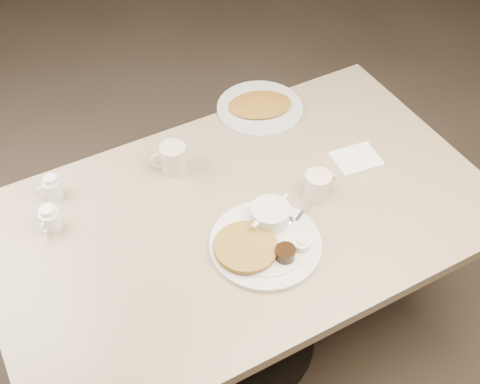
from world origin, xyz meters
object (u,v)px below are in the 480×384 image
coffee_mug_near (318,185)px  hash_plate (260,107)px  creamer_left (50,219)px  main_plate (264,238)px  diner_table (243,247)px  creamer_right (52,188)px  coffee_mug_far (173,159)px

coffee_mug_near → hash_plate: size_ratio=0.29×
creamer_left → hash_plate: bearing=12.1°
main_plate → creamer_left: 0.62m
diner_table → creamer_left: (-0.52, 0.22, 0.21)m
main_plate → creamer_right: creamer_right is taller
coffee_mug_near → diner_table: bearing=167.8°
coffee_mug_near → creamer_left: coffee_mug_near is taller
hash_plate → creamer_right: bearing=-175.9°
diner_table → coffee_mug_far: size_ratio=11.81×
diner_table → main_plate: bearing=-91.5°
main_plate → coffee_mug_far: coffee_mug_far is taller
creamer_right → coffee_mug_far: bearing=-11.4°
main_plate → hash_plate: 0.59m
creamer_right → coffee_mug_near: bearing=-28.6°
main_plate → diner_table: bearing=88.5°
coffee_mug_far → hash_plate: 0.41m
coffee_mug_far → hash_plate: coffee_mug_far is taller
main_plate → creamer_left: creamer_left is taller
coffee_mug_near → coffee_mug_far: size_ratio=0.89×
coffee_mug_far → creamer_left: size_ratio=1.58×
diner_table → creamer_right: size_ratio=18.38×
coffee_mug_far → main_plate: bearing=-74.9°
main_plate → coffee_mug_near: coffee_mug_near is taller
coffee_mug_far → creamer_left: coffee_mug_far is taller
coffee_mug_near → main_plate: bearing=-161.0°
coffee_mug_near → creamer_right: size_ratio=1.39×
hash_plate → diner_table: bearing=-125.8°
hash_plate → coffee_mug_near: bearing=-96.6°
creamer_left → creamer_right: (0.04, 0.12, 0.00)m
coffee_mug_far → creamer_right: (-0.37, 0.07, -0.01)m
coffee_mug_near → creamer_left: (-0.75, 0.27, -0.01)m
coffee_mug_near → creamer_right: (-0.71, 0.39, -0.01)m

